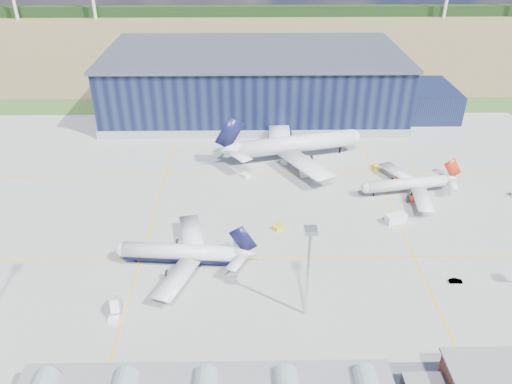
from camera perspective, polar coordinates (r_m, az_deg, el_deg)
name	(u,v)px	position (r m, az deg, el deg)	size (l,w,h in m)	color
ground	(258,236)	(136.79, 0.19, -5.02)	(600.00, 600.00, 0.00)	#335B22
apron	(257,216)	(145.05, 0.12, -2.73)	(220.00, 160.00, 0.08)	gray
farmland	(252,41)	(340.88, -0.49, 16.89)	(600.00, 220.00, 0.01)	olive
treeline	(251,11)	(418.37, -0.58, 19.97)	(600.00, 8.00, 8.00)	black
hangar	(260,84)	(217.19, 0.50, 12.21)	(145.00, 62.00, 26.10)	black
light_mast_center	(309,259)	(104.19, 6.05, -7.57)	(2.60, 2.60, 23.00)	silver
airliner_navy	(179,245)	(124.81, -8.82, -6.00)	(36.41, 35.62, 11.87)	silver
airliner_red	(407,179)	(160.09, 16.92, 1.48)	(33.22, 32.50, 10.83)	silver
airliner_widebody	(297,136)	(174.38, 4.66, 6.43)	(54.05, 52.87, 17.62)	silver
gse_tug_b	(278,227)	(139.32, 2.53, -4.00)	(1.99, 2.99, 1.30)	gold
gse_van_a	(396,218)	(147.03, 15.68, -2.91)	(2.64, 6.04, 2.64)	white
gse_cart_a	(285,161)	(174.26, 3.35, 3.52)	(2.16, 3.24, 1.41)	white
gse_tug_c	(376,167)	(175.12, 13.55, 2.79)	(1.85, 2.97, 1.30)	gold
gse_cart_b	(245,176)	(164.97, -1.23, 1.89)	(1.91, 2.86, 1.24)	white
airstair	(116,308)	(117.21, -15.74, -12.61)	(1.83, 4.59, 2.94)	white
car_a	(504,377)	(111.94, 26.47, -18.38)	(1.55, 3.84, 1.31)	#99999E
car_b	(456,281)	(130.27, 21.86, -9.41)	(1.11, 3.19, 1.05)	#99999E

